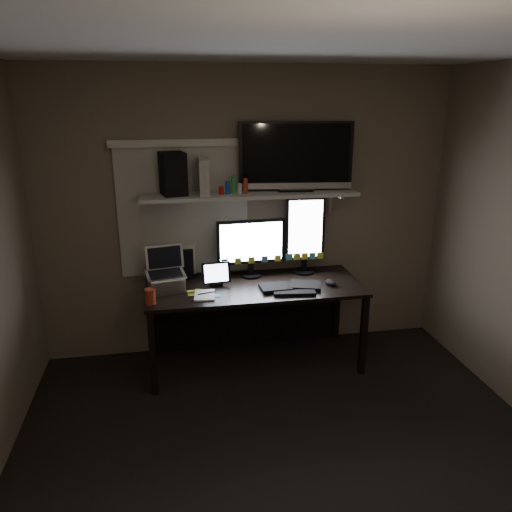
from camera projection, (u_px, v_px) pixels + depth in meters
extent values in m
plane|color=black|center=(295.00, 478.00, 3.08)|extent=(3.60, 3.60, 0.00)
plane|color=silver|center=(308.00, 39.00, 2.31)|extent=(3.60, 3.60, 0.00)
plane|color=#6F6250|center=(247.00, 215.00, 4.38)|extent=(3.60, 0.00, 3.60)
cube|color=beige|center=(184.00, 212.00, 4.26)|extent=(1.10, 0.02, 1.10)
cube|color=black|center=(254.00, 287.00, 4.19)|extent=(1.80, 0.75, 0.03)
cube|color=black|center=(248.00, 310.00, 4.64)|extent=(1.80, 0.02, 0.70)
cube|color=black|center=(153.00, 354.00, 3.85)|extent=(0.05, 0.05, 0.70)
cube|color=black|center=(363.00, 335.00, 4.14)|extent=(0.05, 0.05, 0.70)
cube|color=black|center=(154.00, 318.00, 4.47)|extent=(0.05, 0.05, 0.70)
cube|color=black|center=(337.00, 304.00, 4.77)|extent=(0.05, 0.05, 0.70)
cube|color=beige|center=(250.00, 194.00, 4.15)|extent=(1.80, 0.35, 0.03)
cube|color=black|center=(251.00, 248.00, 4.32)|extent=(0.60, 0.09, 0.52)
cube|color=black|center=(305.00, 235.00, 4.39)|extent=(0.35, 0.08, 0.70)
cube|color=black|center=(291.00, 287.00, 4.11)|extent=(0.54, 0.27, 0.03)
ellipsoid|color=black|center=(331.00, 282.00, 4.19)|extent=(0.10, 0.13, 0.04)
cube|color=white|center=(205.00, 295.00, 3.96)|extent=(0.18, 0.24, 0.01)
cube|color=black|center=(216.00, 274.00, 4.15)|extent=(0.25, 0.12, 0.21)
cube|color=black|center=(181.00, 262.00, 4.35)|extent=(0.22, 0.10, 0.27)
cube|color=#ACACB0|center=(165.00, 271.00, 4.02)|extent=(0.35, 0.30, 0.35)
cylinder|color=#99321B|center=(150.00, 296.00, 3.80)|extent=(0.10, 0.10, 0.12)
cube|color=black|center=(296.00, 157.00, 4.14)|extent=(0.96, 0.28, 0.57)
cube|color=beige|center=(204.00, 176.00, 4.04)|extent=(0.09, 0.24, 0.29)
cube|color=black|center=(173.00, 174.00, 4.00)|extent=(0.23, 0.26, 0.34)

